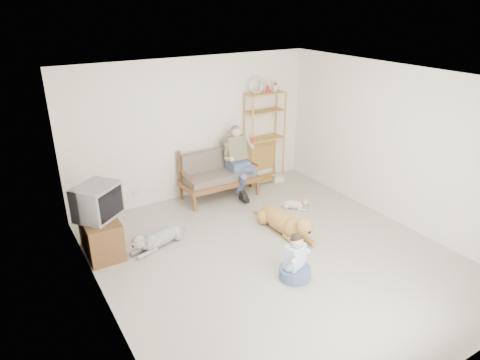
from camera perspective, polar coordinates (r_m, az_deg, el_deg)
floor at (r=6.70m, az=4.68°, el=-10.15°), size 5.50×5.50×0.00m
ceiling at (r=5.69m, az=5.58°, el=13.23°), size 5.50×5.50×0.00m
wall_back at (r=8.31m, az=-6.21°, el=6.79°), size 5.00×0.00×5.00m
wall_front at (r=4.44m, az=26.89°, el=-11.19°), size 5.00×0.00×5.00m
wall_left at (r=5.12m, az=-18.23°, el=-5.04°), size 0.00×5.50×5.50m
wall_right at (r=7.74m, az=20.26°, el=4.24°), size 0.00×5.50×5.50m
loveseat at (r=8.43m, az=-2.97°, el=0.90°), size 1.50×0.70×0.95m
man at (r=8.36m, az=0.02°, el=1.93°), size 0.53×0.76×1.24m
etagere at (r=8.97m, az=3.26°, el=5.72°), size 0.86×0.37×2.24m
book_stack at (r=9.28m, az=5.08°, el=0.24°), size 0.25×0.20×0.14m
tv_stand at (r=6.97m, az=-18.10°, el=-7.02°), size 0.51×0.91×0.60m
crt_tv at (r=6.74m, az=-18.47°, el=-2.74°), size 0.81×0.79×0.53m
wall_outlet at (r=8.24m, az=-13.70°, el=-1.69°), size 0.12×0.02×0.08m
golden_retriever at (r=7.25m, az=6.13°, el=-5.67°), size 0.39×1.57×0.48m
shaggy_dog at (r=6.98m, az=-11.06°, el=-7.69°), size 1.14×0.53×0.36m
terrier at (r=8.12m, az=7.60°, el=-3.21°), size 0.45×0.47×0.23m
child at (r=6.15m, az=7.36°, el=-10.81°), size 0.45×0.45×0.72m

